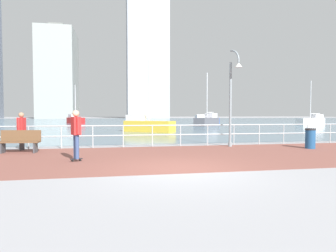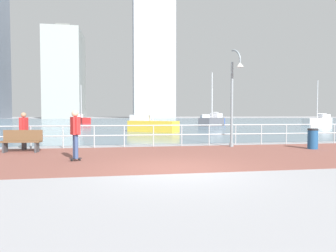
# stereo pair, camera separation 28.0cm
# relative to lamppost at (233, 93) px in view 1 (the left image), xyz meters

# --- Properties ---
(ground) EXTENTS (220.00, 220.00, 0.00)m
(ground) POSITION_rel_lamppost_xyz_m (-3.80, 34.93, -2.58)
(ground) COLOR #9E9EA3
(brick_paving) EXTENTS (28.00, 6.43, 0.01)m
(brick_paving) POSITION_rel_lamppost_xyz_m (-3.80, -2.45, -2.58)
(brick_paving) COLOR brown
(brick_paving) RESTS_ON ground
(harbor_water) EXTENTS (180.00, 88.00, 0.00)m
(harbor_water) POSITION_rel_lamppost_xyz_m (-3.80, 45.77, -2.58)
(harbor_water) COLOR slate
(harbor_water) RESTS_ON ground
(waterfront_railing) EXTENTS (25.25, 0.06, 1.06)m
(waterfront_railing) POSITION_rel_lamppost_xyz_m (-3.80, 0.77, -1.85)
(waterfront_railing) COLOR #B2BCC1
(waterfront_railing) RESTS_ON ground
(lamppost) EXTENTS (0.45, 0.79, 4.67)m
(lamppost) POSITION_rel_lamppost_xyz_m (0.00, 0.00, 0.00)
(lamppost) COLOR gray
(lamppost) RESTS_ON ground
(skateboarder) EXTENTS (0.41, 0.53, 1.72)m
(skateboarder) POSITION_rel_lamppost_xyz_m (-6.87, -3.05, -1.55)
(skateboarder) COLOR black
(skateboarder) RESTS_ON ground
(bystander) EXTENTS (0.30, 0.56, 1.66)m
(bystander) POSITION_rel_lamppost_xyz_m (-9.58, 0.42, -1.61)
(bystander) COLOR #4C4C51
(bystander) RESTS_ON ground
(trash_bin) EXTENTS (0.46, 0.46, 0.93)m
(trash_bin) POSITION_rel_lamppost_xyz_m (3.23, -1.30, -2.11)
(trash_bin) COLOR navy
(trash_bin) RESTS_ON ground
(park_bench) EXTENTS (1.64, 0.60, 0.92)m
(park_bench) POSITION_rel_lamppost_xyz_m (-9.42, -0.40, -2.10)
(park_bench) COLOR brown
(park_bench) RESTS_ON ground
(sailboat_yellow) EXTENTS (4.73, 2.53, 6.35)m
(sailboat_yellow) POSITION_rel_lamppost_xyz_m (22.42, 24.19, -1.98)
(sailboat_yellow) COLOR white
(sailboat_yellow) RESTS_ON ground
(sailboat_navy) EXTENTS (4.26, 1.91, 5.78)m
(sailboat_navy) POSITION_rel_lamppost_xyz_m (9.32, 32.73, -2.03)
(sailboat_navy) COLOR #284799
(sailboat_navy) RESTS_ON ground
(sailboat_teal) EXTENTS (3.36, 4.63, 6.33)m
(sailboat_teal) POSITION_rel_lamppost_xyz_m (-11.95, 36.30, -1.98)
(sailboat_teal) COLOR #B21E1E
(sailboat_teal) RESTS_ON ground
(sailboat_blue) EXTENTS (4.46, 3.86, 6.37)m
(sailboat_blue) POSITION_rel_lamppost_xyz_m (-2.72, 12.27, -1.97)
(sailboat_blue) COLOR gold
(sailboat_blue) RESTS_ON ground
(sailboat_gray) EXTENTS (4.48, 4.78, 7.04)m
(sailboat_gray) POSITION_rel_lamppost_xyz_m (6.64, 23.87, -1.91)
(sailboat_gray) COLOR #595960
(sailboat_gray) RESTS_ON ground
(tower_steel) EXTENTS (11.76, 17.86, 31.90)m
(tower_steel) POSITION_rel_lamppost_xyz_m (-24.60, 92.68, 12.54)
(tower_steel) COLOR #939993
(tower_steel) RESTS_ON ground
(tower_beige) EXTENTS (14.64, 11.60, 47.23)m
(tower_beige) POSITION_rel_lamppost_xyz_m (6.29, 92.47, 20.20)
(tower_beige) COLOR #A3A8B2
(tower_beige) RESTS_ON ground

